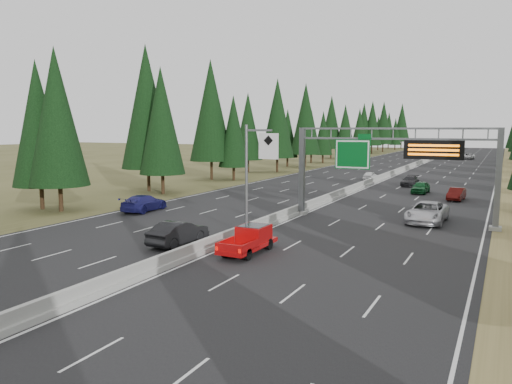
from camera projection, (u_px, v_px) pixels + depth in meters
road at (396, 174)px, 85.16m from camera, size 32.00×260.00×0.08m
shoulder_left at (299, 170)px, 93.08m from camera, size 3.60×260.00×0.06m
median_barrier at (396, 172)px, 85.11m from camera, size 0.70×260.00×0.85m
sign_gantry at (400, 160)px, 40.53m from camera, size 16.75×0.98×7.80m
hov_sign_pole at (254, 172)px, 35.52m from camera, size 2.80×0.50×8.00m
tree_row_left at (256, 122)px, 84.85m from camera, size 11.47×241.90×18.11m
silver_minivan at (427, 212)px, 41.11m from camera, size 3.03×6.22×1.70m
red_pickup at (251, 238)px, 31.35m from camera, size 1.80×5.03×1.64m
car_ahead_green at (421, 187)px, 59.71m from camera, size 1.90×4.29×1.44m
car_ahead_dkred at (456, 194)px, 53.89m from camera, size 1.75×4.16×1.34m
car_ahead_dkgrey at (410, 181)px, 67.14m from camera, size 1.98×4.68×1.35m
car_ahead_white at (469, 156)px, 125.65m from camera, size 2.56×5.31×1.46m
car_ahead_far at (448, 156)px, 128.06m from camera, size 1.81×4.42×1.50m
car_onc_near at (178, 233)px, 33.38m from camera, size 1.94×4.90×1.59m
car_onc_blue at (144, 203)px, 46.75m from camera, size 2.61×5.54×1.56m
car_onc_white at (370, 176)px, 74.96m from camera, size 1.70×3.88×1.30m
car_onc_far at (347, 161)px, 108.89m from camera, size 2.60×5.24×1.43m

